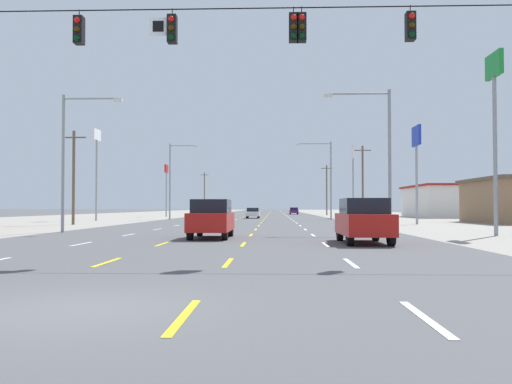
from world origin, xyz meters
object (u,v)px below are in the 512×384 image
object	(u,v)px
suv_far_right_nearest	(364,220)
streetlight_right_row_1	(327,174)
sedan_far_right_midfar	(294,211)
pole_sign_left_row_2	(166,178)
pole_sign_left_row_1	(97,153)
pole_sign_right_row_1	(416,148)
sedan_center_turn_mid	(253,213)
pole_sign_right_row_2	(353,161)
suv_center_turn_near	(212,218)
streetlight_left_row_0	(70,152)
streetlight_left_row_1	(173,176)
pole_sign_right_row_0	(495,101)
streetlight_right_row_0	(382,149)

from	to	relation	value
suv_far_right_nearest	streetlight_right_row_1	size ratio (longest dim) A/B	0.50
sedan_far_right_midfar	pole_sign_left_row_2	xyz separation A→B (m)	(-21.64, -26.17, 5.55)
pole_sign_left_row_1	pole_sign_right_row_1	xyz separation A→B (m)	(33.54, -11.39, -0.86)
sedan_center_turn_mid	pole_sign_right_row_2	xyz separation A→B (m)	(14.41, 3.34, 7.44)
suv_center_turn_near	pole_sign_left_row_1	xyz separation A→B (m)	(-17.28, 33.55, 6.84)
suv_center_turn_near	pole_sign_right_row_2	bearing A→B (deg)	73.89
suv_center_turn_near	sedan_far_right_midfar	xyz separation A→B (m)	(7.28, 85.28, -0.27)
suv_far_right_nearest	streetlight_left_row_0	size ratio (longest dim) A/B	0.57
sedan_center_turn_mid	pole_sign_right_row_1	xyz separation A→B (m)	(16.05, -25.16, 6.25)
sedan_far_right_midfar	pole_sign_right_row_1	size ratio (longest dim) A/B	0.50
suv_center_turn_near	streetlight_right_row_1	distance (m)	41.35
streetlight_left_row_0	streetlight_left_row_1	bearing A→B (deg)	90.10
pole_sign_left_row_2	pole_sign_right_row_1	bearing A→B (deg)	-50.35
pole_sign_right_row_2	streetlight_left_row_1	bearing A→B (deg)	-156.09
pole_sign_right_row_0	pole_sign_right_row_2	xyz separation A→B (m)	(-0.81, 48.03, 0.72)
pole_sign_left_row_1	streetlight_right_row_0	bearing A→B (deg)	-45.80
suv_far_right_nearest	pole_sign_right_row_1	distance (m)	27.92
pole_sign_left_row_1	pole_sign_right_row_0	bearing A→B (deg)	-43.39
suv_center_turn_near	streetlight_right_row_1	xyz separation A→B (m)	(9.83, 39.90, 4.67)
streetlight_left_row_1	suv_center_turn_near	bearing A→B (deg)	-76.38
sedan_center_turn_mid	pole_sign_left_row_1	size ratio (longest dim) A/B	0.43
suv_center_turn_near	pole_sign_left_row_1	distance (m)	38.35
suv_far_right_nearest	streetlight_right_row_0	distance (m)	10.45
sedan_far_right_midfar	streetlight_right_row_1	xyz separation A→B (m)	(2.55, -45.38, 4.94)
sedan_far_right_midfar	pole_sign_right_row_0	size ratio (longest dim) A/B	0.44
suv_center_turn_near	pole_sign_left_row_1	size ratio (longest dim) A/B	0.46
sedan_center_turn_mid	streetlight_left_row_1	distance (m)	13.24
pole_sign_right_row_0	streetlight_right_row_1	xyz separation A→B (m)	(-5.60, 37.26, -1.77)
suv_center_turn_near	streetlight_right_row_0	bearing A→B (deg)	29.92
pole_sign_left_row_1	pole_sign_right_row_2	bearing A→B (deg)	28.21
suv_center_turn_near	pole_sign_right_row_0	distance (m)	16.93
pole_sign_left_row_1	pole_sign_right_row_1	size ratio (longest dim) A/B	1.17
sedan_center_turn_mid	pole_sign_left_row_1	bearing A→B (deg)	-141.79
pole_sign_right_row_0	pole_sign_right_row_1	world-z (taller)	pole_sign_right_row_0
sedan_far_right_midfar	pole_sign_left_row_2	bearing A→B (deg)	-129.59
sedan_far_right_midfar	pole_sign_left_row_1	size ratio (longest dim) A/B	0.43
suv_center_turn_near	streetlight_right_row_0	world-z (taller)	streetlight_right_row_0
sedan_center_turn_mid	streetlight_left_row_1	bearing A→B (deg)	-143.07
streetlight_left_row_0	streetlight_right_row_0	size ratio (longest dim) A/B	0.98
sedan_far_right_midfar	streetlight_right_row_0	xyz separation A→B (m)	(2.57, -79.61, 4.41)
pole_sign_right_row_1	pole_sign_right_row_2	world-z (taller)	pole_sign_right_row_2
suv_far_right_nearest	pole_sign_left_row_2	size ratio (longest dim) A/B	0.58
pole_sign_left_row_2	pole_sign_right_row_2	bearing A→B (deg)	-16.24
sedan_center_turn_mid	streetlight_right_row_0	xyz separation A→B (m)	(9.63, -41.65, 4.41)
suv_far_right_nearest	streetlight_left_row_0	bearing A→B (deg)	151.20
sedan_center_turn_mid	pole_sign_left_row_2	size ratio (longest dim) A/B	0.53
sedan_far_right_midfar	pole_sign_right_row_0	xyz separation A→B (m)	(8.16, -82.64, 6.72)
streetlight_left_row_0	streetlight_right_row_0	bearing A→B (deg)	0.00
suv_center_turn_near	streetlight_left_row_1	bearing A→B (deg)	103.62
suv_center_turn_near	sedan_far_right_midfar	distance (m)	85.59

